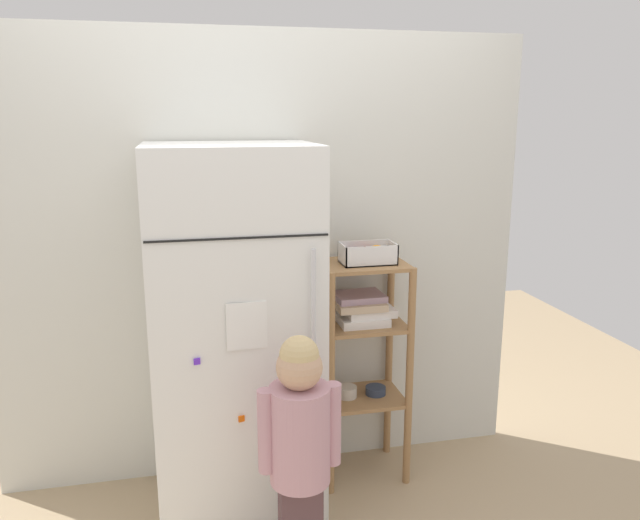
{
  "coord_description": "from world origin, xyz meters",
  "views": [
    {
      "loc": [
        -0.39,
        -2.61,
        1.77
      ],
      "look_at": [
        0.2,
        0.02,
        1.14
      ],
      "focal_mm": 35.18,
      "sensor_mm": 36.0,
      "label": 1
    }
  ],
  "objects_px": {
    "refrigerator": "(235,334)",
    "pantry_shelf_unit": "(362,338)",
    "fruit_bin": "(369,255)",
    "child_standing": "(300,434)"
  },
  "relations": [
    {
      "from": "child_standing",
      "to": "fruit_bin",
      "type": "xyz_separation_m",
      "value": [
        0.45,
        0.62,
        0.53
      ]
    },
    {
      "from": "refrigerator",
      "to": "fruit_bin",
      "type": "xyz_separation_m",
      "value": [
        0.64,
        0.11,
        0.3
      ]
    },
    {
      "from": "refrigerator",
      "to": "pantry_shelf_unit",
      "type": "height_order",
      "value": "refrigerator"
    },
    {
      "from": "refrigerator",
      "to": "child_standing",
      "type": "distance_m",
      "value": 0.6
    },
    {
      "from": "child_standing",
      "to": "fruit_bin",
      "type": "bearing_deg",
      "value": 53.9
    },
    {
      "from": "pantry_shelf_unit",
      "to": "fruit_bin",
      "type": "height_order",
      "value": "fruit_bin"
    },
    {
      "from": "refrigerator",
      "to": "pantry_shelf_unit",
      "type": "xyz_separation_m",
      "value": [
        0.62,
        0.12,
        -0.11
      ]
    },
    {
      "from": "child_standing",
      "to": "pantry_shelf_unit",
      "type": "bearing_deg",
      "value": 55.9
    },
    {
      "from": "refrigerator",
      "to": "pantry_shelf_unit",
      "type": "bearing_deg",
      "value": 11.07
    },
    {
      "from": "pantry_shelf_unit",
      "to": "fruit_bin",
      "type": "bearing_deg",
      "value": -32.8
    }
  ]
}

